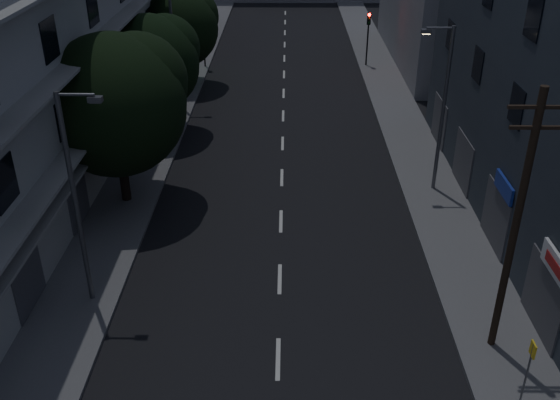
{
  "coord_description": "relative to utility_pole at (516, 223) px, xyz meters",
  "views": [
    {
      "loc": [
        0.25,
        -9.1,
        14.43
      ],
      "look_at": [
        0.0,
        12.0,
        3.0
      ],
      "focal_mm": 40.0,
      "sensor_mm": 36.0,
      "label": 1
    }
  ],
  "objects": [
    {
      "name": "traffic_signal_far_left",
      "position": [
        -13.5,
        32.42,
        -1.77
      ],
      "size": [
        0.28,
        0.37,
        4.1
      ],
      "color": "black",
      "rests_on": "sidewalk_left"
    },
    {
      "name": "building_left",
      "position": [
        -19.18,
        10.81,
        2.13
      ],
      "size": [
        7.0,
        36.0,
        14.0
      ],
      "color": "#A2A39E",
      "rests_on": "ground"
    },
    {
      "name": "tree_near",
      "position": [
        -14.6,
        10.17,
        0.28
      ],
      "size": [
        6.47,
        6.47,
        7.98
      ],
      "color": "black",
      "rests_on": "sidewalk_left"
    },
    {
      "name": "street_lamp_right",
      "position": [
        0.26,
        11.48,
        -0.27
      ],
      "size": [
        1.51,
        0.25,
        8.0
      ],
      "color": "#57595F",
      "rests_on": "sidewalk_right"
    },
    {
      "name": "ground",
      "position": [
        -7.2,
        17.81,
        -4.87
      ],
      "size": [
        160.0,
        160.0,
        0.0
      ],
      "primitive_type": "plane",
      "color": "black",
      "rests_on": "ground"
    },
    {
      "name": "sidewalk_right",
      "position": [
        0.3,
        17.81,
        -4.79
      ],
      "size": [
        3.0,
        90.0,
        0.15
      ],
      "primitive_type": "cube",
      "color": "#565659",
      "rests_on": "ground"
    },
    {
      "name": "tree_mid",
      "position": [
        -14.76,
        18.74,
        -0.36
      ],
      "size": [
        5.66,
        5.66,
        6.97
      ],
      "color": "black",
      "rests_on": "sidewalk_left"
    },
    {
      "name": "utility_pole",
      "position": [
        0.0,
        0.0,
        0.0
      ],
      "size": [
        1.8,
        0.24,
        9.0
      ],
      "color": "black",
      "rests_on": "sidewalk_right"
    },
    {
      "name": "bus_stop_sign",
      "position": [
        -0.02,
        -2.88,
        -2.98
      ],
      "size": [
        0.06,
        0.35,
        2.52
      ],
      "color": "#595B60",
      "rests_on": "sidewalk_right"
    },
    {
      "name": "sidewalk_left",
      "position": [
        -14.7,
        17.81,
        -4.79
      ],
      "size": [
        3.0,
        90.0,
        0.15
      ],
      "primitive_type": "cube",
      "color": "#565659",
      "rests_on": "ground"
    },
    {
      "name": "street_lamp_left_near",
      "position": [
        -14.06,
        2.35,
        -0.27
      ],
      "size": [
        1.51,
        0.25,
        8.0
      ],
      "color": "#53565B",
      "rests_on": "sidewalk_left"
    },
    {
      "name": "tree_far",
      "position": [
        -14.52,
        27.94,
        -0.44
      ],
      "size": [
        5.52,
        5.52,
        6.83
      ],
      "color": "black",
      "rests_on": "sidewalk_left"
    },
    {
      "name": "lane_markings",
      "position": [
        -7.2,
        24.06,
        -4.86
      ],
      "size": [
        0.15,
        60.5,
        0.01
      ],
      "color": "beige",
      "rests_on": "ground"
    },
    {
      "name": "traffic_signal_far_right",
      "position": [
        -0.63,
        32.93,
        -1.77
      ],
      "size": [
        0.28,
        0.37,
        4.1
      ],
      "color": "black",
      "rests_on": "sidewalk_right"
    },
    {
      "name": "street_lamp_left_far",
      "position": [
        -14.16,
        23.54,
        -0.27
      ],
      "size": [
        1.51,
        0.25,
        8.0
      ],
      "color": "#595C61",
      "rests_on": "sidewalk_left"
    }
  ]
}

